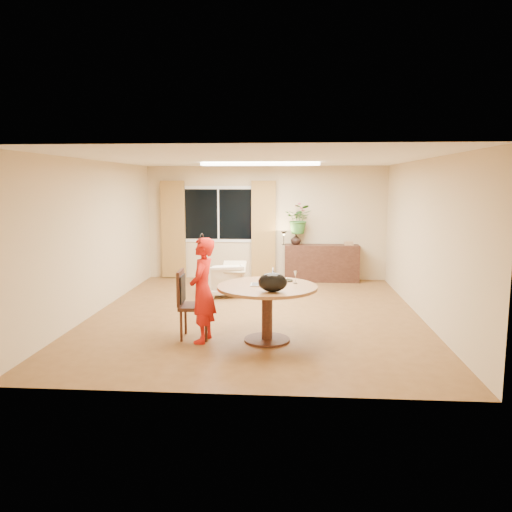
{
  "coord_description": "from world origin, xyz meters",
  "views": [
    {
      "loc": [
        0.6,
        -8.22,
        2.21
      ],
      "look_at": [
        0.02,
        -0.2,
        1.03
      ],
      "focal_mm": 35.0,
      "sensor_mm": 36.0,
      "label": 1
    }
  ],
  "objects_px": {
    "armchair": "(224,279)",
    "child": "(203,290)",
    "dining_table": "(267,298)",
    "dining_chair": "(195,304)",
    "sideboard": "(322,263)"
  },
  "relations": [
    {
      "from": "dining_chair",
      "to": "armchair",
      "type": "bearing_deg",
      "value": 87.05
    },
    {
      "from": "armchair",
      "to": "sideboard",
      "type": "distance_m",
      "value": 2.57
    },
    {
      "from": "dining_table",
      "to": "sideboard",
      "type": "relative_size",
      "value": 0.84
    },
    {
      "from": "sideboard",
      "to": "armchair",
      "type": "bearing_deg",
      "value": -141.51
    },
    {
      "from": "dining_table",
      "to": "armchair",
      "type": "bearing_deg",
      "value": 109.27
    },
    {
      "from": "armchair",
      "to": "sideboard",
      "type": "bearing_deg",
      "value": -156.15
    },
    {
      "from": "armchair",
      "to": "child",
      "type": "bearing_deg",
      "value": 77.16
    },
    {
      "from": "child",
      "to": "dining_chair",
      "type": "bearing_deg",
      "value": -129.96
    },
    {
      "from": "dining_table",
      "to": "child",
      "type": "relative_size",
      "value": 0.95
    },
    {
      "from": "dining_chair",
      "to": "armchair",
      "type": "height_order",
      "value": "dining_chair"
    },
    {
      "from": "child",
      "to": "sideboard",
      "type": "relative_size",
      "value": 0.88
    },
    {
      "from": "dining_chair",
      "to": "child",
      "type": "height_order",
      "value": "child"
    },
    {
      "from": "dining_table",
      "to": "sideboard",
      "type": "height_order",
      "value": "sideboard"
    },
    {
      "from": "dining_table",
      "to": "child",
      "type": "xyz_separation_m",
      "value": [
        -0.9,
        -0.08,
        0.11
      ]
    },
    {
      "from": "armchair",
      "to": "sideboard",
      "type": "xyz_separation_m",
      "value": [
        2.01,
        1.6,
        0.09
      ]
    }
  ]
}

